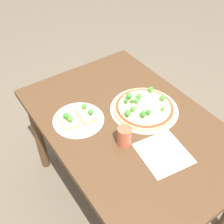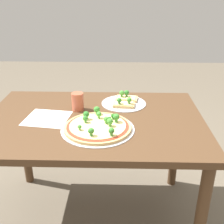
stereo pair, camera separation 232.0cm
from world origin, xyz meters
The scene contains 6 objects.
ground_plane centered at (0.00, 0.00, 0.00)m, with size 8.00×8.00×0.00m, color brown.
dining_table centered at (0.00, 0.00, 0.63)m, with size 1.22×0.83×0.72m.
pizza_tray_whole centered at (-0.03, 0.13, 0.74)m, with size 0.38×0.38×0.07m.
pizza_tray_slice centered at (-0.18, -0.22, 0.74)m, with size 0.28×0.28×0.07m.
drinking_cup centered at (0.10, -0.11, 0.77)m, with size 0.07×0.07×0.11m, color #AD5138.
paper_menu centered at (0.26, 0.01, 0.72)m, with size 0.23×0.22×0.00m, color white.
Camera 2 is at (-0.14, 1.40, 1.41)m, focal length 45.00 mm.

